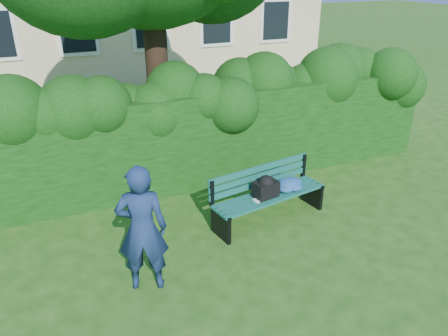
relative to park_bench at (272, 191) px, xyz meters
name	(u,v)px	position (x,y,z in m)	size (l,w,h in m)	color
ground	(239,238)	(-0.76, -0.36, -0.51)	(80.00, 80.00, 0.00)	#1C4912
hedge	(192,138)	(-0.76, 1.84, 0.39)	(10.00, 1.00, 1.80)	black
park_bench	(272,191)	(0.00, 0.00, 0.00)	(2.07, 0.91, 0.89)	#115644
man_reading	(142,229)	(-2.35, -0.90, 0.37)	(0.64, 0.42, 1.76)	navy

